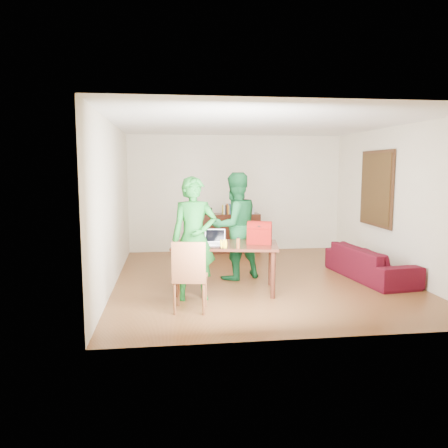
{
  "coord_description": "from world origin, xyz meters",
  "views": [
    {
      "loc": [
        -1.59,
        -7.4,
        1.96
      ],
      "look_at": [
        -0.7,
        -0.47,
        1.05
      ],
      "focal_mm": 35.0,
      "sensor_mm": 36.0,
      "label": 1
    }
  ],
  "objects": [
    {
      "name": "person_near",
      "position": [
        -1.22,
        -1.04,
        0.92
      ],
      "size": [
        0.68,
        0.45,
        1.83
      ],
      "primitive_type": "imported",
      "rotation": [
        0.0,
        0.0,
        0.02
      ],
      "color": "#13561A",
      "rests_on": "ground"
    },
    {
      "name": "red_bag",
      "position": [
        -0.17,
        -0.71,
        0.9
      ],
      "size": [
        0.43,
        0.32,
        0.28
      ],
      "primitive_type": "cube",
      "rotation": [
        0.0,
        0.0,
        -0.28
      ],
      "color": "#710907",
      "rests_on": "table"
    },
    {
      "name": "laptop",
      "position": [
        -0.88,
        -0.71,
        0.81
      ],
      "size": [
        0.35,
        0.27,
        0.23
      ],
      "rotation": [
        0.0,
        0.0,
        -0.15
      ],
      "color": "white",
      "rests_on": "table"
    },
    {
      "name": "room",
      "position": [
        0.01,
        0.13,
        1.31
      ],
      "size": [
        5.2,
        5.7,
        2.9
      ],
      "color": "#4D2813",
      "rests_on": "ground"
    },
    {
      "name": "bananas",
      "position": [
        -0.78,
        -1.06,
        0.79
      ],
      "size": [
        0.16,
        0.13,
        0.05
      ],
      "primitive_type": null,
      "rotation": [
        0.0,
        0.0,
        0.35
      ],
      "color": "gold",
      "rests_on": "table"
    },
    {
      "name": "table",
      "position": [
        -0.7,
        -0.67,
        0.67
      ],
      "size": [
        1.76,
        1.19,
        0.76
      ],
      "rotation": [
        0.0,
        0.0,
        -0.18
      ],
      "color": "black",
      "rests_on": "ground"
    },
    {
      "name": "person_far",
      "position": [
        -0.43,
        0.1,
        0.94
      ],
      "size": [
        1.12,
        1.02,
        1.88
      ],
      "primitive_type": "imported",
      "rotation": [
        0.0,
        0.0,
        3.56
      ],
      "color": "#125326",
      "rests_on": "ground"
    },
    {
      "name": "bottle",
      "position": [
        -0.56,
        -1.07,
        0.85
      ],
      "size": [
        0.06,
        0.06,
        0.17
      ],
      "primitive_type": "cylinder",
      "rotation": [
        0.0,
        0.0,
        -0.04
      ],
      "color": "#5E3015",
      "rests_on": "table"
    },
    {
      "name": "chair",
      "position": [
        -1.31,
        -1.59,
        0.29
      ],
      "size": [
        0.51,
        0.49,
        0.99
      ],
      "rotation": [
        0.0,
        0.0,
        -0.16
      ],
      "color": "brown",
      "rests_on": "ground"
    },
    {
      "name": "sofa",
      "position": [
        1.95,
        -0.21,
        0.28
      ],
      "size": [
        0.99,
        2.02,
        0.57
      ],
      "primitive_type": "imported",
      "rotation": [
        0.0,
        0.0,
        1.69
      ],
      "color": "#340608",
      "rests_on": "ground"
    }
  ]
}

